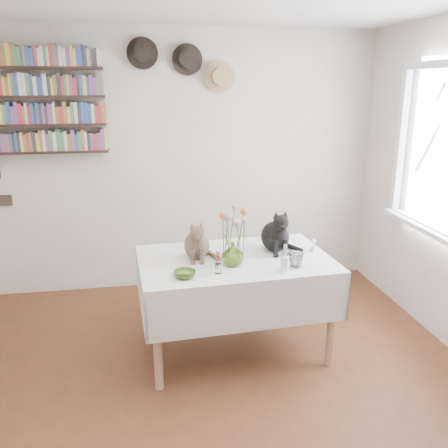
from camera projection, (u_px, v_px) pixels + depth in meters
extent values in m
cube|color=brown|center=(207.00, 435.00, 2.82)|extent=(4.04, 4.54, 0.04)
cube|color=silver|center=(173.00, 163.00, 4.60)|extent=(4.04, 0.04, 2.54)
cube|color=white|center=(444.00, 235.00, 3.65)|extent=(0.06, 1.52, 0.06)
cube|color=white|center=(403.00, 142.00, 4.16)|extent=(0.06, 0.06, 1.20)
cube|color=white|center=(441.00, 235.00, 3.65)|extent=(0.12, 1.50, 0.04)
cube|color=white|center=(235.00, 262.00, 3.50)|extent=(1.45, 0.98, 0.06)
cylinder|color=tan|center=(158.00, 343.00, 3.13)|extent=(0.06, 0.06, 0.69)
cylinder|color=tan|center=(331.00, 322.00, 3.40)|extent=(0.06, 0.06, 0.69)
cylinder|color=tan|center=(149.00, 296.00, 3.82)|extent=(0.06, 0.06, 0.69)
cylinder|color=tan|center=(293.00, 282.00, 4.10)|extent=(0.06, 0.06, 0.69)
imported|color=#93C14A|center=(233.00, 254.00, 3.34)|extent=(0.19, 0.19, 0.17)
imported|color=#93C14A|center=(185.00, 274.00, 3.14)|extent=(0.19, 0.19, 0.05)
imported|color=white|center=(296.00, 260.00, 3.31)|extent=(0.14, 0.14, 0.11)
cylinder|color=white|center=(285.00, 265.00, 3.22)|extent=(0.06, 0.06, 0.11)
cylinder|color=white|center=(285.00, 251.00, 3.19)|extent=(0.02, 0.02, 0.09)
cylinder|color=white|center=(218.00, 269.00, 3.21)|extent=(0.04, 0.04, 0.07)
cone|color=white|center=(313.00, 247.00, 3.63)|extent=(0.05, 0.05, 0.07)
sphere|color=beige|center=(314.00, 241.00, 3.61)|extent=(0.03, 0.03, 0.03)
cylinder|color=#4C7233|center=(228.00, 238.00, 3.31)|extent=(0.01, 0.01, 0.30)
sphere|color=pink|center=(228.00, 217.00, 3.27)|extent=(0.07, 0.07, 0.07)
cylinder|color=#4C7233|center=(239.00, 242.00, 3.30)|extent=(0.01, 0.01, 0.26)
sphere|color=pink|center=(239.00, 224.00, 3.26)|extent=(0.06, 0.06, 0.06)
cylinder|color=#4C7233|center=(240.00, 234.00, 3.34)|extent=(0.01, 0.01, 0.34)
sphere|color=orange|center=(240.00, 211.00, 3.29)|extent=(0.06, 0.06, 0.06)
cylinder|color=#4C7233|center=(223.00, 236.00, 3.33)|extent=(0.01, 0.01, 0.31)
sphere|color=orange|center=(223.00, 215.00, 3.29)|extent=(0.05, 0.05, 0.05)
cylinder|color=#4C7233|center=(231.00, 231.00, 3.34)|extent=(0.01, 0.01, 0.37)
sphere|color=#999E93|center=(232.00, 206.00, 3.29)|extent=(0.04, 0.04, 0.04)
cylinder|color=#4C7233|center=(226.00, 238.00, 3.27)|extent=(0.01, 0.01, 0.33)
sphere|color=#999E93|center=(226.00, 215.00, 3.22)|extent=(0.04, 0.04, 0.04)
cylinder|color=#4C7233|center=(244.00, 240.00, 3.28)|extent=(0.01, 0.01, 0.29)
sphere|color=#999E93|center=(244.00, 220.00, 3.24)|extent=(0.04, 0.04, 0.04)
cube|color=black|center=(52.00, 152.00, 4.28)|extent=(1.00, 0.16, 0.02)
cube|color=black|center=(49.00, 125.00, 4.21)|extent=(1.00, 0.16, 0.02)
cube|color=black|center=(46.00, 97.00, 4.14)|extent=(1.00, 0.16, 0.02)
cube|color=black|center=(43.00, 68.00, 4.07)|extent=(1.00, 0.16, 0.02)
cylinder|color=black|center=(142.00, 53.00, 4.22)|extent=(0.28, 0.02, 0.28)
cylinder|color=black|center=(142.00, 53.00, 4.18)|extent=(0.16, 0.08, 0.16)
cylinder|color=black|center=(187.00, 59.00, 4.30)|extent=(0.28, 0.02, 0.28)
cylinder|color=black|center=(188.00, 59.00, 4.26)|extent=(0.16, 0.08, 0.16)
cylinder|color=#A5754B|center=(220.00, 77.00, 4.40)|extent=(0.28, 0.02, 0.28)
cylinder|color=#A5754B|center=(220.00, 77.00, 4.36)|extent=(0.16, 0.08, 0.16)
cube|color=#38281E|center=(2.00, 201.00, 4.39)|extent=(0.18, 0.02, 0.10)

